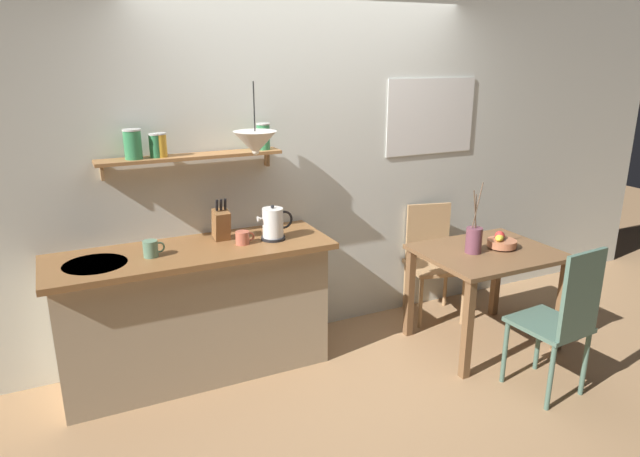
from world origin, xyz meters
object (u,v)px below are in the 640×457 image
fruit_bowl (501,241)px  coffee_mug_spare (243,238)px  coffee_mug_by_sink (151,249)px  pendant_lamp (255,143)px  dining_table (487,265)px  electric_kettle (273,224)px  dining_chair_far (432,255)px  knife_block (221,224)px  dining_chair_near (562,317)px  twig_vase (474,240)px

fruit_bowl → coffee_mug_spare: size_ratio=1.63×
coffee_mug_by_sink → pendant_lamp: size_ratio=0.30×
dining_table → coffee_mug_spare: coffee_mug_spare is taller
electric_kettle → dining_table: bearing=-16.5°
dining_chair_far → fruit_bowl: 0.69m
knife_block → dining_chair_near: bearing=-37.0°
fruit_bowl → electric_kettle: bearing=164.9°
dining_chair_far → coffee_mug_spare: 1.76m
fruit_bowl → electric_kettle: electric_kettle is taller
dining_chair_near → coffee_mug_spare: bearing=144.4°
pendant_lamp → dining_chair_far: bearing=8.8°
dining_table → twig_vase: size_ratio=1.89×
fruit_bowl → knife_block: knife_block is taller
fruit_bowl → pendant_lamp: bearing=168.7°
coffee_mug_spare → pendant_lamp: pendant_lamp is taller
dining_chair_near → twig_vase: bearing=95.6°
fruit_bowl → knife_block: (-1.96, 0.58, 0.23)m
dining_chair_far → twig_vase: 0.69m
fruit_bowl → coffee_mug_by_sink: bearing=169.7°
dining_table → electric_kettle: size_ratio=3.84×
fruit_bowl → pendant_lamp: size_ratio=0.48×
dining_chair_near → knife_block: bearing=143.0°
electric_kettle → pendant_lamp: 0.59m
fruit_bowl → coffee_mug_spare: coffee_mug_spare is taller
dining_table → dining_chair_far: size_ratio=1.04×
knife_block → coffee_mug_spare: size_ratio=2.23×
dining_chair_near → fruit_bowl: 0.82m
knife_block → fruit_bowl: bearing=-16.4°
dining_chair_far → knife_block: knife_block is taller
electric_kettle → coffee_mug_by_sink: size_ratio=1.88×
dining_chair_near → fruit_bowl: bearing=76.6°
electric_kettle → knife_block: bearing=157.1°
dining_table → pendant_lamp: pendant_lamp is taller
dining_table → knife_block: (-1.83, 0.58, 0.40)m
dining_table → dining_chair_far: (-0.04, 0.61, -0.11)m
knife_block → pendant_lamp: size_ratio=0.65×
dining_table → twig_vase: 0.25m
twig_vase → coffee_mug_by_sink: twig_vase is taller
twig_vase → pendant_lamp: size_ratio=1.15×
twig_vase → knife_block: size_ratio=1.77×
dining_chair_near → coffee_mug_spare: size_ratio=7.80×
coffee_mug_by_sink → dining_chair_far: bearing=4.0°
dining_table → coffee_mug_by_sink: size_ratio=7.21×
twig_vase → coffee_mug_spare: (-1.60, 0.43, 0.12)m
electric_kettle → fruit_bowl: bearing=-15.1°
dining_chair_far → coffee_mug_spare: coffee_mug_spare is taller
pendant_lamp → electric_kettle: bearing=31.7°
dining_chair_far → fruit_bowl: (0.16, -0.60, 0.28)m
dining_table → fruit_bowl: (0.13, 0.01, 0.17)m
coffee_mug_by_sink → dining_chair_near: bearing=-28.0°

